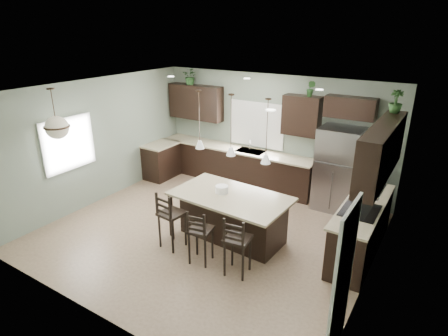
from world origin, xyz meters
TOP-DOWN VIEW (x-y plane):
  - ground at (0.00, 0.00)m, footprint 6.00×6.00m
  - pantry_door at (2.98, -1.55)m, footprint 0.04×0.82m
  - window_back at (-0.40, 2.73)m, footprint 1.35×0.02m
  - window_left at (-2.98, -0.80)m, footprint 0.02×1.10m
  - left_return_cabs at (-2.70, 1.70)m, footprint 0.60×0.90m
  - left_return_countertop at (-2.68, 1.70)m, footprint 0.66×0.96m
  - back_lower_cabs at (-0.85, 2.45)m, footprint 4.20×0.60m
  - back_countertop at (-0.85, 2.43)m, footprint 4.20×0.66m
  - sink_inset at (-0.40, 2.43)m, footprint 0.70×0.45m
  - faucet at (-0.40, 2.40)m, footprint 0.02×0.02m
  - back_upper_left at (-2.15, 2.58)m, footprint 1.55×0.34m
  - back_upper_right at (0.80, 2.58)m, footprint 0.85×0.34m
  - fridge_header at (1.85, 2.58)m, footprint 1.05×0.34m
  - right_lower_cabs at (2.70, 0.87)m, footprint 0.60×2.35m
  - right_countertop at (2.68, 0.87)m, footprint 0.66×2.35m
  - cooktop at (2.68, 0.60)m, footprint 0.58×0.75m
  - wall_oven_front at (2.40, 0.60)m, footprint 0.01×0.72m
  - right_upper_cabs at (2.83, 0.87)m, footprint 0.34×2.35m
  - microwave at (2.78, 0.60)m, footprint 0.40×0.75m
  - refrigerator at (1.80, 2.37)m, footprint 0.90×0.74m
  - kitchen_island at (0.50, -0.01)m, footprint 2.23×1.35m
  - serving_dish at (0.30, -0.00)m, footprint 0.24×0.24m
  - bar_stool_left at (-0.27, -0.79)m, footprint 0.46×0.46m
  - bar_stool_center at (0.45, -0.90)m, footprint 0.44×0.44m
  - bar_stool_right at (1.15, -0.86)m, footprint 0.45×0.45m
  - pendant_left at (-0.20, 0.03)m, footprint 0.17×0.17m
  - pendant_center at (0.50, -0.01)m, footprint 0.17×0.17m
  - pendant_right at (1.20, -0.05)m, footprint 0.17×0.17m
  - chandelier at (-2.60, -1.24)m, footprint 0.48×0.48m
  - plant_back_left at (-2.28, 2.55)m, footprint 0.40×0.35m
  - plant_back_right at (0.97, 2.55)m, footprint 0.21×0.18m
  - plant_right_wall at (2.80, 1.81)m, footprint 0.25×0.25m
  - room_shell at (0.00, 0.00)m, footprint 6.00×6.00m

SIDE VIEW (x-z plane):
  - ground at x=0.00m, z-range 0.00..0.00m
  - left_return_cabs at x=-2.70m, z-range 0.00..0.90m
  - back_lower_cabs at x=-0.85m, z-range 0.00..0.90m
  - right_lower_cabs at x=2.70m, z-range 0.00..0.90m
  - wall_oven_front at x=2.40m, z-range 0.15..0.75m
  - kitchen_island at x=0.50m, z-range 0.00..0.92m
  - bar_stool_center at x=0.45m, z-range 0.00..1.03m
  - bar_stool_right at x=1.15m, z-range 0.00..1.08m
  - bar_stool_left at x=-0.27m, z-range 0.00..1.12m
  - left_return_countertop at x=-2.68m, z-range 0.90..0.94m
  - back_countertop at x=-0.85m, z-range 0.90..0.94m
  - right_countertop at x=2.68m, z-range 0.90..0.94m
  - refrigerator at x=1.80m, z-range 0.00..1.85m
  - sink_inset at x=-0.40m, z-range 0.93..0.94m
  - cooktop at x=2.68m, z-range 0.93..0.95m
  - serving_dish at x=0.30m, z-range 0.92..1.06m
  - pantry_door at x=2.98m, z-range 0.00..2.04m
  - faucet at x=-0.40m, z-range 0.94..1.22m
  - window_back at x=-0.40m, z-range 1.05..2.05m
  - window_left at x=-2.98m, z-range 1.05..2.05m
  - microwave at x=2.78m, z-range 1.35..1.75m
  - room_shell at x=0.00m, z-range -1.30..4.70m
  - back_upper_left at x=-2.15m, z-range 1.50..2.40m
  - back_upper_right at x=0.80m, z-range 1.50..2.40m
  - right_upper_cabs at x=2.83m, z-range 1.50..2.40m
  - fridge_header at x=1.85m, z-range 2.02..2.48m
  - pendant_left at x=-0.20m, z-range 1.70..2.80m
  - pendant_center at x=0.50m, z-range 1.70..2.80m
  - pendant_right at x=1.20m, z-range 1.70..2.80m
  - chandelier at x=-2.60m, z-range 1.83..2.80m
  - plant_back_right at x=0.97m, z-range 2.40..2.75m
  - plant_right_wall at x=2.80m, z-range 2.40..2.80m
  - plant_back_left at x=-2.28m, z-range 2.40..2.83m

